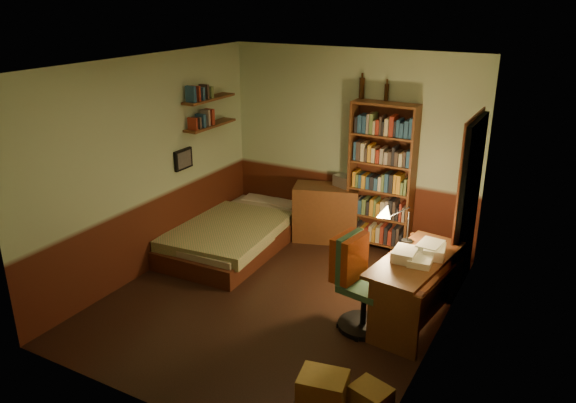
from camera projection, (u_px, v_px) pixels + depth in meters
The scene contains 24 objects.
floor at pixel (277, 300), 6.33m from camera, with size 3.50×4.00×0.02m, color black.
ceiling at pixel (276, 63), 5.41m from camera, with size 3.50×4.00×0.02m, color silver.
wall_back at pixel (351, 147), 7.52m from camera, with size 3.50×0.02×2.60m, color #A3BA91.
wall_left at pixel (148, 167), 6.66m from camera, with size 0.02×4.00×2.60m, color #A3BA91.
wall_right at pixel (445, 222), 5.07m from camera, with size 0.02×4.00×2.60m, color #A3BA91.
wall_front at pixel (143, 269), 4.22m from camera, with size 3.50×0.02×2.60m, color #A3BA91.
doorway at pixel (468, 207), 6.26m from camera, with size 0.06×0.90×2.00m, color black.
door_trim at pixel (465, 206), 6.28m from camera, with size 0.02×0.98×2.08m, color #421D10.
bed at pixel (236, 224), 7.54m from camera, with size 1.16×2.18×0.65m, color #789157.
dresser at pixel (326, 213), 7.74m from camera, with size 0.88×0.44×0.78m, color #5A3219.
mini_stereo at pixel (345, 181), 7.58m from camera, with size 0.28×0.22×0.15m, color #B2B2B7.
bookshelf at pixel (381, 178), 7.27m from camera, with size 0.84×0.26×1.97m, color #5A3219.
bottle_left at pixel (362, 88), 7.13m from camera, with size 0.07×0.07×0.26m, color black.
bottle_right at pixel (386, 92), 6.99m from camera, with size 0.06×0.06×0.21m, color black.
desk at pixel (413, 289), 5.83m from camera, with size 0.56×1.34×0.72m, color #5A3219.
paper_stack at pixel (434, 251), 5.71m from camera, with size 0.21×0.28×0.11m, color silver.
desk_lamp at pixel (409, 217), 5.97m from camera, with size 0.17×0.17×0.58m, color black.
office_chair at pixel (365, 286), 5.62m from camera, with size 0.49×0.43×0.98m, color #33583C.
red_jacket at pixel (338, 220), 5.34m from camera, with size 0.22×0.40×0.47m, color #AA3E17.
wall_shelf_lower at pixel (210, 125), 7.40m from camera, with size 0.20×0.90×0.03m, color #5A3219.
wall_shelf_upper at pixel (209, 99), 7.28m from camera, with size 0.20×0.90×0.03m, color #5A3219.
framed_picture at pixel (183, 159), 7.15m from camera, with size 0.04×0.32×0.26m, color black.
cardboard_box_a at pixel (323, 390), 4.66m from camera, with size 0.39×0.31×0.29m, color olive.
cardboard_box_b at pixel (371, 398), 4.63m from camera, with size 0.31×0.25×0.22m, color olive.
Camera 1 is at (2.77, -4.79, 3.26)m, focal length 35.00 mm.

